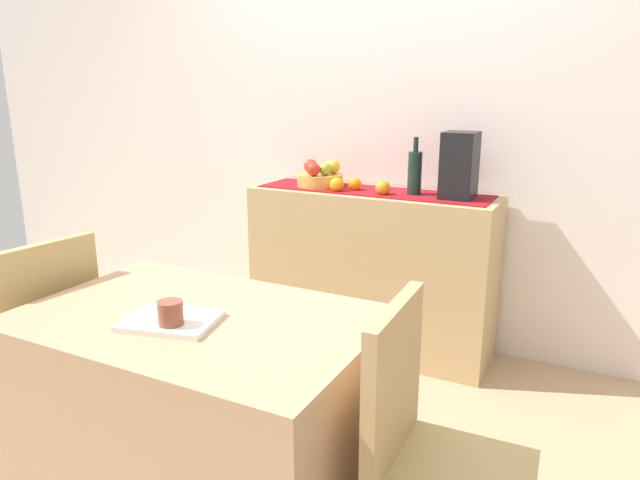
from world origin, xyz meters
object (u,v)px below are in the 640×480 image
(coffee_maker, at_px, (459,166))
(chair_near_window, at_px, (39,388))
(sideboard_console, at_px, (371,271))
(dining_table, at_px, (203,417))
(fruit_bowl, at_px, (320,180))
(wine_bottle, at_px, (415,172))
(open_book, at_px, (170,321))
(coffee_cup, at_px, (171,316))

(coffee_maker, distance_m, chair_near_window, 2.13)
(coffee_maker, bearing_deg, sideboard_console, 180.00)
(dining_table, bearing_deg, sideboard_console, 90.36)
(fruit_bowl, relative_size, wine_bottle, 0.85)
(fruit_bowl, relative_size, open_book, 0.91)
(sideboard_console, bearing_deg, coffee_cup, -89.46)
(sideboard_console, bearing_deg, dining_table, -89.64)
(wine_bottle, bearing_deg, chair_near_window, -125.07)
(sideboard_console, relative_size, open_book, 4.80)
(coffee_maker, bearing_deg, open_book, -106.74)
(sideboard_console, relative_size, wine_bottle, 4.49)
(coffee_maker, height_order, coffee_cup, coffee_maker)
(open_book, xyz_separation_m, chair_near_window, (-0.81, 0.09, -0.48))
(open_book, distance_m, chair_near_window, 0.94)
(coffee_maker, xyz_separation_m, open_book, (-0.48, -1.59, -0.32))
(fruit_bowl, height_order, wine_bottle, wine_bottle)
(sideboard_console, height_order, fruit_bowl, fruit_bowl)
(coffee_maker, height_order, open_book, coffee_maker)
(fruit_bowl, distance_m, coffee_cup, 1.67)
(sideboard_console, distance_m, wine_bottle, 0.61)
(fruit_bowl, xyz_separation_m, open_book, (0.30, -1.59, -0.19))
(sideboard_console, bearing_deg, coffee_maker, 0.00)
(wine_bottle, xyz_separation_m, chair_near_window, (-1.06, -1.50, -0.75))
(dining_table, distance_m, coffee_cup, 0.43)
(sideboard_console, xyz_separation_m, coffee_maker, (0.46, 0.00, 0.62))
(sideboard_console, relative_size, chair_near_window, 1.49)
(open_book, xyz_separation_m, coffee_cup, (0.04, -0.04, 0.04))
(sideboard_console, distance_m, open_book, 1.62)
(fruit_bowl, relative_size, dining_table, 0.22)
(wine_bottle, bearing_deg, coffee_maker, 0.00)
(coffee_cup, bearing_deg, sideboard_console, 90.54)
(wine_bottle, bearing_deg, fruit_bowl, 180.00)
(wine_bottle, xyz_separation_m, open_book, (-0.25, -1.59, -0.27))
(sideboard_console, height_order, coffee_cup, sideboard_console)
(wine_bottle, xyz_separation_m, coffee_cup, (-0.21, -1.63, -0.23))
(chair_near_window, bearing_deg, fruit_bowl, 71.37)
(open_book, bearing_deg, fruit_bowl, 87.20)
(wine_bottle, distance_m, coffee_cup, 1.66)
(sideboard_console, relative_size, fruit_bowl, 5.25)
(dining_table, height_order, coffee_cup, coffee_cup)
(coffee_maker, bearing_deg, wine_bottle, -180.00)
(coffee_cup, bearing_deg, dining_table, 92.82)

